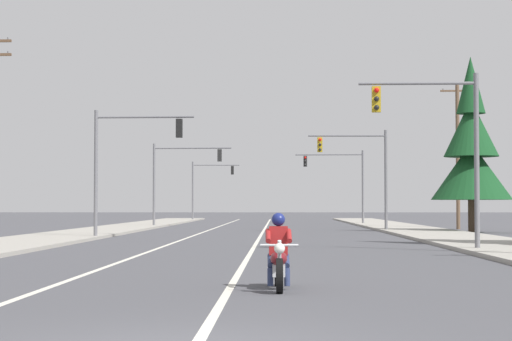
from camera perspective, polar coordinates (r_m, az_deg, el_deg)
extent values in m
cube|color=beige|center=(55.34, 0.42, -3.82)|extent=(0.16, 100.00, 0.01)
cube|color=beige|center=(55.51, -3.24, -3.82)|extent=(0.16, 100.00, 0.01)
cube|color=#9E998E|center=(51.03, 10.90, -3.85)|extent=(4.40, 110.00, 0.14)
cube|color=#9E998E|center=(51.44, -10.57, -3.84)|extent=(4.40, 110.00, 0.14)
cylinder|color=black|center=(16.87, 1.46, -6.53)|extent=(0.13, 0.64, 0.64)
cylinder|color=black|center=(18.42, 1.36, -6.16)|extent=(0.13, 0.64, 0.64)
cylinder|color=silver|center=(16.95, 1.45, -5.44)|extent=(0.08, 0.33, 0.68)
sphere|color=white|center=(16.79, 1.46, -4.84)|extent=(0.20, 0.20, 0.20)
cylinder|color=silver|center=(16.99, 1.45, -4.64)|extent=(0.70, 0.06, 0.04)
ellipsoid|color=maroon|center=(17.51, 1.42, -5.45)|extent=(0.33, 0.57, 0.28)
cube|color=silver|center=(17.64, 1.41, -6.18)|extent=(0.25, 0.44, 0.24)
cube|color=black|center=(17.95, 1.39, -5.56)|extent=(0.29, 0.53, 0.12)
cube|color=maroon|center=(18.35, 1.36, -5.24)|extent=(0.21, 0.36, 0.08)
cylinder|color=silver|center=(18.04, 0.94, -6.31)|extent=(0.09, 0.55, 0.08)
cube|color=maroon|center=(17.89, 1.39, -4.36)|extent=(0.36, 0.25, 0.56)
sphere|color=navy|center=(17.86, 1.39, -3.04)|extent=(0.26, 0.26, 0.26)
cylinder|color=navy|center=(17.77, 1.85, -5.60)|extent=(0.15, 0.44, 0.30)
cylinder|color=navy|center=(17.62, 1.94, -6.61)|extent=(0.11, 0.16, 0.35)
cylinder|color=maroon|center=(17.63, 2.06, -4.06)|extent=(0.11, 0.52, 0.27)
cylinder|color=navy|center=(17.77, 0.95, -5.60)|extent=(0.15, 0.44, 0.30)
cylinder|color=navy|center=(17.61, 0.89, -6.61)|extent=(0.11, 0.16, 0.35)
cylinder|color=maroon|center=(17.63, 0.75, -4.06)|extent=(0.11, 0.52, 0.27)
cylinder|color=slate|center=(32.79, 13.49, 0.51)|extent=(0.18, 0.18, 6.20)
cylinder|color=slate|center=(32.70, 9.94, 5.33)|extent=(4.07, 0.17, 0.11)
cube|color=#B79319|center=(32.47, 7.45, 4.39)|extent=(0.30, 0.24, 0.90)
sphere|color=red|center=(32.35, 7.47, 4.95)|extent=(0.18, 0.18, 0.18)
sphere|color=black|center=(32.32, 7.47, 4.42)|extent=(0.18, 0.18, 0.18)
sphere|color=black|center=(32.28, 7.47, 3.89)|extent=(0.18, 0.18, 0.18)
cylinder|color=slate|center=(45.00, -9.87, -0.23)|extent=(0.18, 0.18, 6.20)
cylinder|color=slate|center=(44.68, -6.88, 3.30)|extent=(4.75, 0.30, 0.11)
cube|color=black|center=(44.35, -4.77, 2.62)|extent=(0.31, 0.25, 0.90)
sphere|color=red|center=(44.53, -4.74, 2.99)|extent=(0.18, 0.18, 0.18)
sphere|color=black|center=(44.50, -4.74, 2.60)|extent=(0.18, 0.18, 0.18)
sphere|color=black|center=(44.48, -4.74, 2.22)|extent=(0.18, 0.18, 0.18)
cylinder|color=slate|center=(56.61, 8.04, -0.63)|extent=(0.18, 0.18, 6.20)
cylinder|color=slate|center=(56.48, 5.64, 2.15)|extent=(4.73, 0.22, 0.11)
cube|color=#B79319|center=(56.30, 3.97, 1.60)|extent=(0.31, 0.25, 0.90)
sphere|color=red|center=(56.17, 3.98, 1.92)|extent=(0.18, 0.18, 0.18)
sphere|color=black|center=(56.14, 3.98, 1.61)|extent=(0.18, 0.18, 0.18)
sphere|color=black|center=(56.13, 3.98, 1.31)|extent=(0.18, 0.18, 0.18)
cylinder|color=slate|center=(68.88, -6.32, -0.91)|extent=(0.18, 0.18, 6.20)
cylinder|color=slate|center=(68.49, -3.94, 1.39)|extent=(5.77, 0.47, 0.11)
cube|color=black|center=(68.18, -2.27, 0.94)|extent=(0.31, 0.26, 0.90)
sphere|color=red|center=(68.35, -2.25, 1.19)|extent=(0.18, 0.18, 0.18)
sphere|color=black|center=(68.33, -2.25, 0.93)|extent=(0.18, 0.18, 0.18)
sphere|color=black|center=(68.32, -2.25, 0.68)|extent=(0.18, 0.18, 0.18)
cylinder|color=slate|center=(77.38, 6.63, -1.05)|extent=(0.18, 0.18, 6.20)
cylinder|color=slate|center=(77.37, 4.53, 0.99)|extent=(5.65, 0.29, 0.11)
cube|color=black|center=(77.32, 3.07, 0.58)|extent=(0.31, 0.25, 0.90)
sphere|color=red|center=(77.18, 3.07, 0.80)|extent=(0.18, 0.18, 0.18)
sphere|color=black|center=(77.17, 3.07, 0.58)|extent=(0.18, 0.18, 0.18)
sphere|color=black|center=(77.15, 3.07, 0.36)|extent=(0.18, 0.18, 0.18)
cylinder|color=slate|center=(97.17, -3.93, -1.28)|extent=(0.18, 0.18, 6.20)
cylinder|color=slate|center=(97.14, -2.48, 0.34)|extent=(4.90, 0.28, 0.11)
cube|color=black|center=(97.07, -1.47, 0.02)|extent=(0.31, 0.25, 0.90)
sphere|color=red|center=(97.24, -1.47, 0.19)|extent=(0.18, 0.18, 0.18)
sphere|color=black|center=(97.23, -1.47, 0.01)|extent=(0.18, 0.18, 0.18)
sphere|color=black|center=(97.22, -1.47, -0.17)|extent=(0.18, 0.18, 0.18)
cylinder|color=slate|center=(45.31, -15.08, 7.88)|extent=(0.08, 0.08, 0.12)
cylinder|color=slate|center=(45.20, -15.09, 7.06)|extent=(0.08, 0.08, 0.12)
cylinder|color=brown|center=(63.52, 12.37, 0.83)|extent=(0.26, 0.26, 9.74)
cube|color=brown|center=(63.91, 12.34, 4.83)|extent=(2.27, 0.12, 0.12)
cylinder|color=slate|center=(63.75, 11.49, 4.94)|extent=(0.08, 0.08, 0.12)
cylinder|color=slate|center=(64.11, 13.18, 4.91)|extent=(0.08, 0.08, 0.12)
cylinder|color=#423023|center=(55.57, 13.20, -2.77)|extent=(0.43, 0.43, 1.93)
cone|color=#14421E|center=(55.60, 13.18, -0.03)|extent=(4.73, 4.73, 3.39)
cone|color=#14421E|center=(55.75, 13.15, 2.58)|extent=(3.21, 3.21, 3.39)
cone|color=#14421E|center=(56.01, 13.13, 5.17)|extent=(1.70, 1.70, 3.39)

